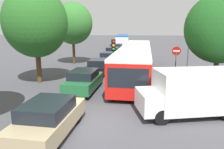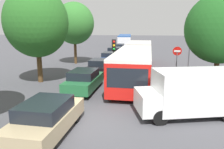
{
  "view_description": "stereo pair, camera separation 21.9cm",
  "coord_description": "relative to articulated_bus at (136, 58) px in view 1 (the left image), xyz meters",
  "views": [
    {
      "loc": [
        1.95,
        -9.07,
        4.39
      ],
      "look_at": [
        0.2,
        5.21,
        1.2
      ],
      "focal_mm": 35.0,
      "sensor_mm": 36.0,
      "label": 1
    },
    {
      "loc": [
        2.17,
        -9.04,
        4.39
      ],
      "look_at": [
        0.2,
        5.21,
        1.2
      ],
      "focal_mm": 35.0,
      "sensor_mm": 36.0,
      "label": 2
    }
  ],
  "objects": [
    {
      "name": "queued_car_navy",
      "position": [
        -3.42,
        10.72,
        -0.75
      ],
      "size": [
        1.97,
        4.27,
        1.46
      ],
      "rotation": [
        0.0,
        0.0,
        1.52
      ],
      "color": "navy",
      "rests_on": "ground"
    },
    {
      "name": "no_entry_sign",
      "position": [
        3.23,
        -2.56,
        0.39
      ],
      "size": [
        0.7,
        0.08,
        2.82
      ],
      "rotation": [
        0.0,
        0.0,
        -1.57
      ],
      "color": "#56595E",
      "rests_on": "ground"
    },
    {
      "name": "queued_car_black",
      "position": [
        -3.43,
        -0.55,
        -0.78
      ],
      "size": [
        1.88,
        4.08,
        1.39
      ],
      "rotation": [
        0.0,
        0.0,
        1.52
      ],
      "color": "black",
      "rests_on": "ground"
    },
    {
      "name": "tree_left_mid",
      "position": [
        -7.63,
        -4.2,
        3.05
      ],
      "size": [
        4.82,
        4.82,
        7.35
      ],
      "color": "#51381E",
      "rests_on": "ground"
    },
    {
      "name": "queued_car_blue",
      "position": [
        -3.32,
        5.2,
        -0.78
      ],
      "size": [
        1.88,
        4.08,
        1.39
      ],
      "rotation": [
        0.0,
        0.0,
        1.52
      ],
      "color": "#284799",
      "rests_on": "ground"
    },
    {
      "name": "white_van",
      "position": [
        2.97,
        -9.59,
        -0.25
      ],
      "size": [
        5.33,
        3.15,
        2.31
      ],
      "rotation": [
        0.0,
        0.0,
        3.4
      ],
      "color": "white",
      "rests_on": "ground"
    },
    {
      "name": "articulated_bus",
      "position": [
        0.0,
        0.0,
        0.0
      ],
      "size": [
        3.21,
        17.46,
        2.58
      ],
      "rotation": [
        0.0,
        0.0,
        -1.61
      ],
      "color": "red",
      "rests_on": "ground"
    },
    {
      "name": "queued_car_silver",
      "position": [
        -3.48,
        16.21,
        -0.72
      ],
      "size": [
        2.04,
        4.43,
        1.51
      ],
      "rotation": [
        0.0,
        0.0,
        1.52
      ],
      "color": "#B7BABF",
      "rests_on": "ground"
    },
    {
      "name": "queued_car_green",
      "position": [
        -3.42,
        -6.12,
        -0.74
      ],
      "size": [
        1.99,
        4.32,
        1.47
      ],
      "rotation": [
        0.0,
        0.0,
        1.52
      ],
      "color": "#236638",
      "rests_on": "ground"
    },
    {
      "name": "queued_car_tan",
      "position": [
        -3.3,
        -12.43,
        -0.74
      ],
      "size": [
        1.99,
        4.32,
        1.47
      ],
      "rotation": [
        0.0,
        0.0,
        1.52
      ],
      "color": "tan",
      "rests_on": "ground"
    },
    {
      "name": "tree_right_near",
      "position": [
        5.06,
        -6.3,
        2.77
      ],
      "size": [
        4.15,
        4.15,
        6.36
      ],
      "color": "#51381E",
      "rests_on": "ground"
    },
    {
      "name": "city_bus_rear",
      "position": [
        -3.38,
        28.36,
        -0.04
      ],
      "size": [
        3.17,
        11.74,
        2.5
      ],
      "rotation": [
        0.0,
        0.0,
        1.62
      ],
      "color": "silver",
      "rests_on": "ground"
    },
    {
      "name": "direction_sign_post",
      "position": [
        4.4,
        -1.35,
        1.06
      ],
      "size": [
        0.36,
        1.38,
        3.6
      ],
      "rotation": [
        0.0,
        0.0,
        2.93
      ],
      "color": "#56595E",
      "rests_on": "ground"
    },
    {
      "name": "ground_plane",
      "position": [
        -1.69,
        -11.25,
        -1.49
      ],
      "size": [
        200.0,
        200.0,
        0.0
      ],
      "primitive_type": "plane",
      "color": "#47474C"
    },
    {
      "name": "tree_left_far",
      "position": [
        -7.36,
        4.88,
        3.1
      ],
      "size": [
        4.56,
        4.56,
        7.13
      ],
      "color": "#51381E",
      "rests_on": "ground"
    },
    {
      "name": "traffic_light",
      "position": [
        -1.69,
        -3.56,
        1.01
      ],
      "size": [
        0.36,
        0.38,
        3.4
      ],
      "rotation": [
        0.0,
        0.0,
        -1.4
      ],
      "color": "#56595E",
      "rests_on": "ground"
    }
  ]
}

